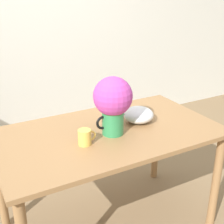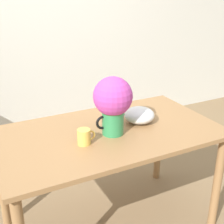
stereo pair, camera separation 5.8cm
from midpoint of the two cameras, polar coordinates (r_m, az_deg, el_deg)
The scene contains 6 objects.
ground_plane at distance 2.54m, azimuth -0.38°, elevation -19.72°, with size 12.00×12.00×0.00m, color #7F6647.
wall_back at distance 3.57m, azimuth -14.59°, elevation 15.22°, with size 8.00×0.05×2.60m.
table at distance 2.13m, azimuth -1.51°, elevation -6.04°, with size 1.49×0.85×0.80m.
flower_vase at distance 1.96m, azimuth -0.69°, elevation 1.92°, with size 0.25×0.25×0.38m.
coffee_mug at distance 1.91m, azimuth -5.82°, elevation -4.60°, with size 0.12×0.08×0.10m.
white_bowl at distance 2.20m, azimuth 4.12°, elevation -0.51°, with size 0.21×0.21×0.11m.
Camera 1 is at (-0.92, -1.65, 1.71)m, focal length 50.00 mm.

